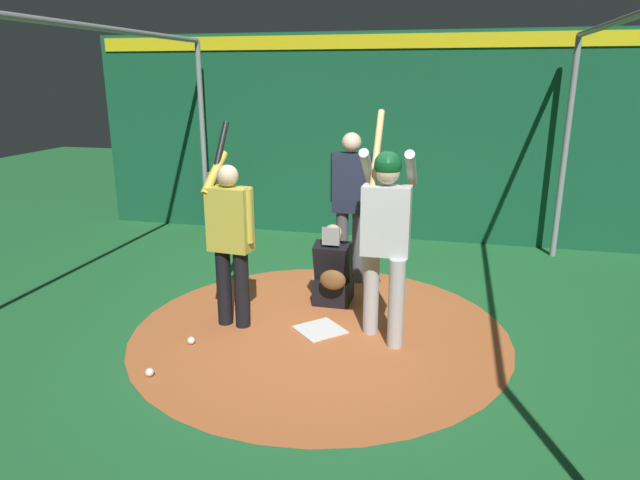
# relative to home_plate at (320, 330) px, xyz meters

# --- Properties ---
(ground_plane) EXTENTS (25.03, 25.03, 0.00)m
(ground_plane) POSITION_rel_home_plate_xyz_m (0.00, 0.00, -0.01)
(ground_plane) COLOR #216633
(dirt_circle) EXTENTS (3.73, 3.73, 0.01)m
(dirt_circle) POSITION_rel_home_plate_xyz_m (0.00, 0.00, -0.01)
(dirt_circle) COLOR #B76033
(dirt_circle) RESTS_ON ground
(home_plate) EXTENTS (0.59, 0.59, 0.01)m
(home_plate) POSITION_rel_home_plate_xyz_m (0.00, 0.00, 0.00)
(home_plate) COLOR white
(home_plate) RESTS_ON dirt_circle
(batter) EXTENTS (0.68, 0.49, 2.16)m
(batter) POSITION_rel_home_plate_xyz_m (0.02, 0.63, 1.10)
(batter) COLOR #B3B3B7
(batter) RESTS_ON ground
(catcher) EXTENTS (0.58, 0.40, 0.92)m
(catcher) POSITION_rel_home_plate_xyz_m (-0.73, -0.03, 0.34)
(catcher) COLOR black
(catcher) RESTS_ON ground
(umpire) EXTENTS (0.23, 0.49, 1.83)m
(umpire) POSITION_rel_home_plate_xyz_m (-1.47, 0.02, 1.03)
(umpire) COLOR #4C4C51
(umpire) RESTS_ON ground
(visitor) EXTENTS (0.56, 0.50, 2.02)m
(visitor) POSITION_rel_home_plate_xyz_m (0.06, -0.89, 0.94)
(visitor) COLOR black
(visitor) RESTS_ON ground
(back_wall) EXTENTS (0.23, 9.03, 3.08)m
(back_wall) POSITION_rel_home_plate_xyz_m (-3.62, 0.00, 1.54)
(back_wall) COLOR #145133
(back_wall) RESTS_ON ground
(cage_frame) EXTENTS (6.38, 5.36, 2.99)m
(cage_frame) POSITION_rel_home_plate_xyz_m (0.00, 0.00, 2.13)
(cage_frame) COLOR gray
(cage_frame) RESTS_ON ground
(bat_rack) EXTENTS (1.18, 0.21, 1.05)m
(bat_rack) POSITION_rel_home_plate_xyz_m (-3.37, -2.39, 0.48)
(bat_rack) COLOR olive
(bat_rack) RESTS_ON ground
(baseball_0) EXTENTS (0.07, 0.07, 0.07)m
(baseball_0) POSITION_rel_home_plate_xyz_m (1.21, -1.20, 0.03)
(baseball_0) COLOR white
(baseball_0) RESTS_ON dirt_circle
(baseball_1) EXTENTS (0.07, 0.07, 0.07)m
(baseball_1) POSITION_rel_home_plate_xyz_m (0.59, -1.12, 0.03)
(baseball_1) COLOR white
(baseball_1) RESTS_ON dirt_circle
(baseball_2) EXTENTS (0.07, 0.07, 0.07)m
(baseball_2) POSITION_rel_home_plate_xyz_m (-1.18, 0.30, 0.03)
(baseball_2) COLOR white
(baseball_2) RESTS_ON dirt_circle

